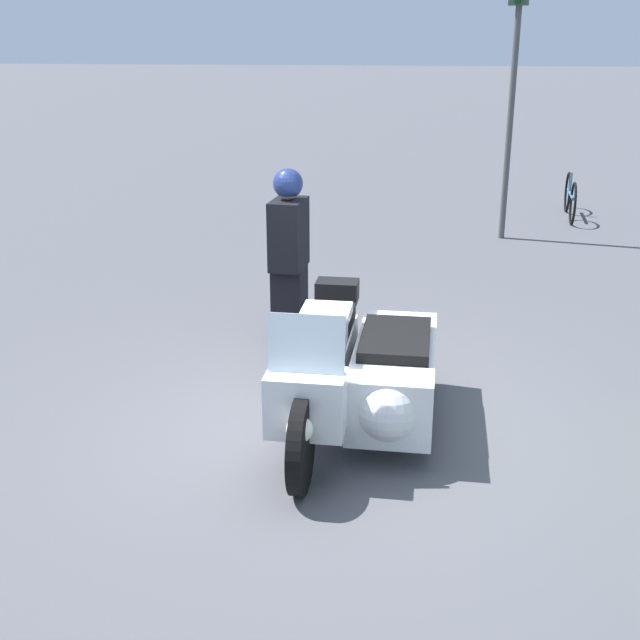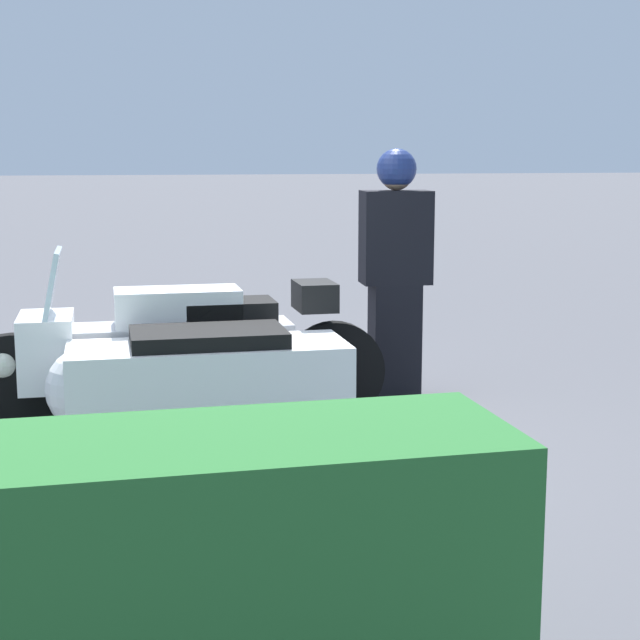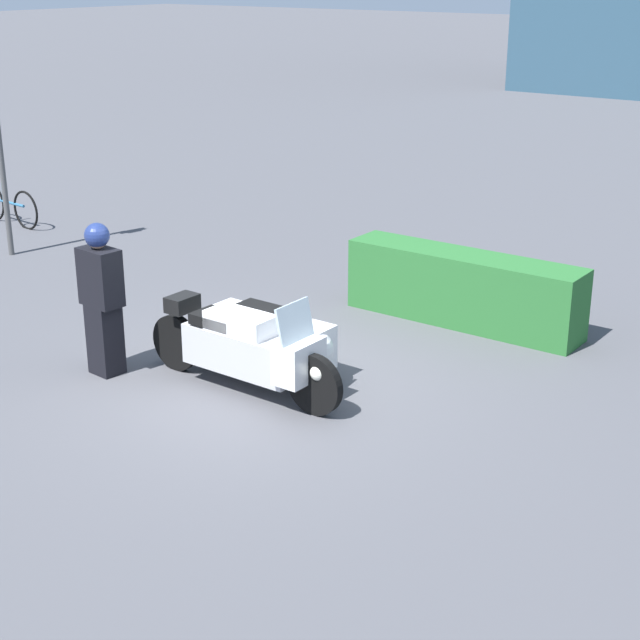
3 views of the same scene
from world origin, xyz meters
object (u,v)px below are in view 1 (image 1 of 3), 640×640
police_motorcycle (361,373)px  bicycle_parked (570,197)px  officer_rider (289,256)px  traffic_light_far (513,73)px

police_motorcycle → bicycle_parked: 8.64m
officer_rider → traffic_light_far: size_ratio=0.48×
traffic_light_far → bicycle_parked: traffic_light_far is taller
traffic_light_far → officer_rider: bearing=-10.4°
officer_rider → traffic_light_far: traffic_light_far is taller
police_motorcycle → officer_rider: 1.87m
police_motorcycle → bicycle_parked: size_ratio=1.54×
police_motorcycle → bicycle_parked: (-8.16, 2.83, -0.13)m
police_motorcycle → officer_rider: bearing=-151.8°
traffic_light_far → bicycle_parked: size_ratio=2.14×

